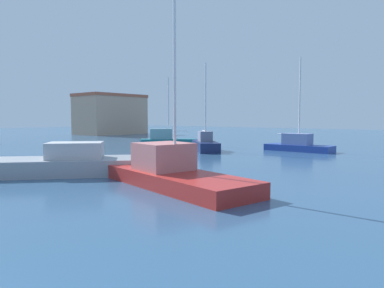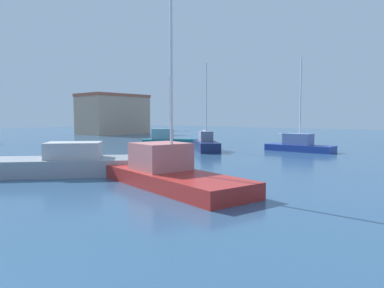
{
  "view_description": "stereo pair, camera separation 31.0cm",
  "coord_description": "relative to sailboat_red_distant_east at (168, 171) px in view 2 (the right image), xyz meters",
  "views": [
    {
      "loc": [
        0.93,
        -4.83,
        2.91
      ],
      "look_at": [
        21.64,
        12.57,
        0.91
      ],
      "focal_mm": 33.42,
      "sensor_mm": 36.0,
      "label": 1
    },
    {
      "loc": [
        1.13,
        -5.06,
        2.91
      ],
      "look_at": [
        21.64,
        12.57,
        0.91
      ],
      "focal_mm": 33.42,
      "sensor_mm": 36.0,
      "label": 2
    }
  ],
  "objects": [
    {
      "name": "water",
      "position": [
        3.08,
        14.46,
        -0.62
      ],
      "size": [
        160.0,
        160.0,
        0.0
      ],
      "primitive_type": "plane",
      "color": "#2D5175",
      "rests_on": "ground"
    },
    {
      "name": "sailboat_red_distant_east",
      "position": [
        0.0,
        0.0,
        0.0
      ],
      "size": [
        4.22,
        8.47,
        11.55
      ],
      "color": "#B22823",
      "rests_on": "water"
    },
    {
      "name": "motorboat_grey_behind_lamppost",
      "position": [
        -1.6,
        6.56,
        -0.07
      ],
      "size": [
        8.09,
        7.63,
        1.65
      ],
      "color": "gray",
      "rests_on": "water"
    },
    {
      "name": "harbor_office",
      "position": [
        27.94,
        41.07,
        2.88
      ],
      "size": [
        11.19,
        7.43,
        6.98
      ],
      "color": "tan",
      "rests_on": "ground"
    },
    {
      "name": "sailboat_blue_distant_north",
      "position": [
        18.63,
        2.46,
        -0.03
      ],
      "size": [
        1.99,
        5.8,
        8.07
      ],
      "color": "#233D93",
      "rests_on": "water"
    },
    {
      "name": "sailboat_navy_far_right",
      "position": [
        13.85,
        8.96,
        -0.01
      ],
      "size": [
        4.96,
        5.14,
        7.66
      ],
      "color": "#19234C",
      "rests_on": "water"
    },
    {
      "name": "sailboat_teal_outer_mooring",
      "position": [
        17.69,
        17.61,
        0.02
      ],
      "size": [
        5.55,
        5.36,
        7.4
      ],
      "color": "#1E707A",
      "rests_on": "water"
    }
  ]
}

